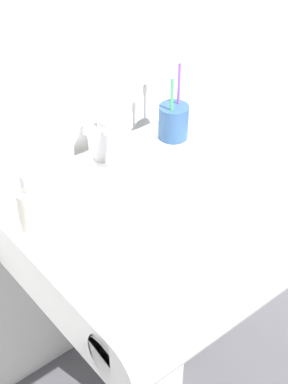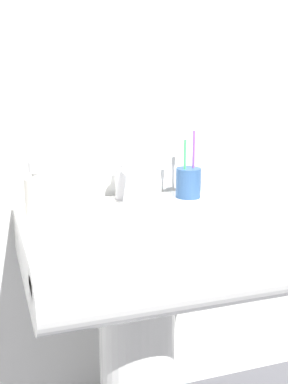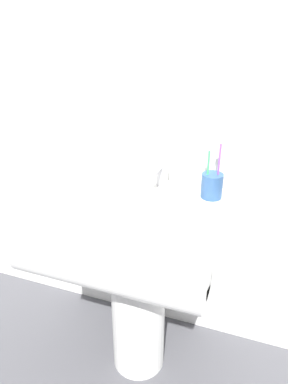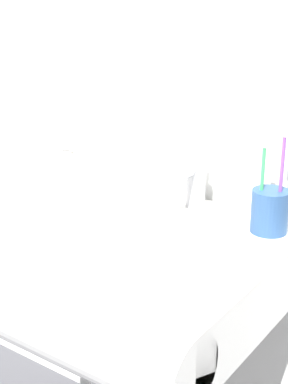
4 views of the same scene
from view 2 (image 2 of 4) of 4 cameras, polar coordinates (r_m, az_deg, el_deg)
wall_back at (r=1.46m, az=-4.70°, el=18.47°), size 5.00×0.05×2.40m
sink_pedestal at (r=1.41m, az=-0.85°, el=-20.06°), size 0.21×0.21×0.59m
sink_basin at (r=1.20m, az=-0.13°, el=-6.97°), size 0.58×0.56×0.13m
faucet at (r=1.39m, az=-2.41°, el=1.28°), size 0.04×0.14×0.11m
toothbrush_cup at (r=1.43m, az=5.28°, el=1.21°), size 0.07×0.07×0.22m
soap_bottle at (r=1.23m, az=-12.64°, el=-0.54°), size 0.06×0.06×0.15m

